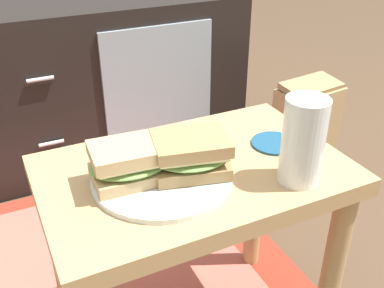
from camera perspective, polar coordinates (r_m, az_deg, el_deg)
side_table at (r=0.88m, az=0.28°, el=-7.89°), size 0.56×0.36×0.46m
tv_cabinet at (r=1.74m, az=-10.60°, el=8.30°), size 0.96×0.46×0.58m
area_rug at (r=1.32m, az=-18.62°, el=-15.51°), size 1.28×0.77×0.01m
plate at (r=0.80m, az=-3.79°, el=-4.24°), size 0.25×0.25×0.01m
sandwich_front at (r=0.77m, az=-7.64°, el=-2.46°), size 0.15×0.10×0.07m
sandwich_back at (r=0.79m, az=-0.21°, el=-1.29°), size 0.16×0.14×0.07m
beer_glass at (r=0.78m, az=13.76°, el=0.09°), size 0.07×0.07×0.15m
coaster at (r=0.92m, az=10.34°, el=0.09°), size 0.09×0.09×0.01m
paper_bag at (r=1.62m, az=14.07°, el=1.63°), size 0.23×0.15×0.36m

